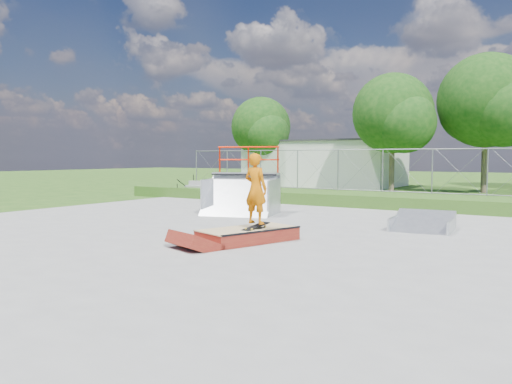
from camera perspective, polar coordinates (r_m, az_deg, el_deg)
ground at (r=12.09m, az=-2.01°, el=-5.33°), size 120.00×120.00×0.00m
concrete_pad at (r=12.08m, az=-2.01°, el=-5.24°), size 20.00×16.00×0.04m
grass_berm at (r=20.53m, az=13.32°, el=-0.88°), size 24.00×3.00×0.50m
grind_box at (r=11.45m, az=-0.91°, el=-5.00°), size 1.75×2.48×0.34m
quarter_pipe at (r=16.86m, az=-1.80°, el=1.31°), size 2.81×2.57×2.34m
flat_bank_ramp at (r=13.93m, az=18.48°, el=-3.33°), size 1.64×1.74×0.46m
skateboard at (r=11.34m, az=-0.04°, el=-4.00°), size 0.31×0.81×0.13m
skater at (r=11.26m, az=-0.04°, el=0.02°), size 0.61×0.43×1.60m
concrete_stairs at (r=24.06m, az=-6.80°, el=0.26°), size 1.50×1.60×0.80m
chain_link_fence at (r=21.41m, az=14.27°, el=2.38°), size 20.00×0.06×1.80m
utility_building_flat at (r=35.07m, az=7.85°, el=3.21°), size 10.00×6.00×3.00m
tree_left_near at (r=29.01m, az=15.72°, el=8.36°), size 4.76×4.48×6.65m
tree_center at (r=30.01m, az=25.30°, el=9.14°), size 5.44×5.12×7.60m
tree_left_far at (r=35.03m, az=0.74°, el=7.23°), size 4.42×4.16×6.18m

